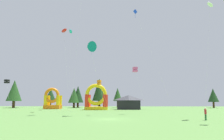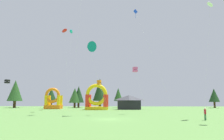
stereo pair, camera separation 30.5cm
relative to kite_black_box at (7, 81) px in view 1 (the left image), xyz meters
The scene contains 20 objects.
ground_plane 26.15m from the kite_black_box, 29.08° to the right, with size 120.00×120.00×0.00m, color #5B8C42.
kite_black_box is the anchor object (origin of this frame).
kite_red_parafoil 18.40m from the kite_black_box, 39.14° to the left, with size 3.50×4.40×20.53m.
kite_cyan_parafoil 26.20m from the kite_black_box, 63.58° to the left, with size 1.69×5.64×23.58m.
kite_pink_box 26.90m from the kite_black_box, ahead, with size 2.91×1.24×9.41m.
kite_blue_diamond 33.11m from the kite_black_box, 13.28° to the left, with size 8.69×2.52×24.56m.
kite_teal_delta 19.50m from the kite_black_box, 13.98° to the right, with size 4.75×4.30×14.11m.
kite_white_parafoil 41.57m from the kite_black_box, 15.98° to the right, with size 4.73×6.27×18.54m.
kite_orange_box 20.29m from the kite_black_box, 12.55° to the right, with size 2.77×1.50×6.50m.
person_far_side 38.67m from the kite_black_box, 21.00° to the right, with size 0.41×0.41×1.78m.
inflatable_red_slide 23.03m from the kite_black_box, 81.88° to the left, with size 4.83×3.81×6.41m.
inflatable_orange_dome 24.73m from the kite_black_box, 45.49° to the left, with size 6.27×4.44×7.24m.
festival_tent 33.07m from the kite_black_box, 36.76° to the left, with size 6.58×3.36×4.11m.
tree_row_0 33.71m from the kite_black_box, 112.58° to the left, with size 5.20×5.20×9.59m.
tree_row_1 32.86m from the kite_black_box, 91.14° to the left, with size 3.47×3.47×6.84m.
tree_row_2 32.88m from the kite_black_box, 76.08° to the left, with size 4.08×4.08×6.81m.
tree_row_3 34.17m from the kite_black_box, 74.64° to the left, with size 3.83×3.83×7.53m.
tree_row_4 36.81m from the kite_black_box, 63.33° to the left, with size 4.86×4.86×10.21m.
tree_row_5 40.05m from the kite_black_box, 54.92° to the left, with size 3.07×3.07×6.84m.
tree_row_6 64.40m from the kite_black_box, 30.09° to the left, with size 3.58×3.58×6.57m.
Camera 1 is at (1.46, -34.22, 2.98)m, focal length 36.25 mm.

